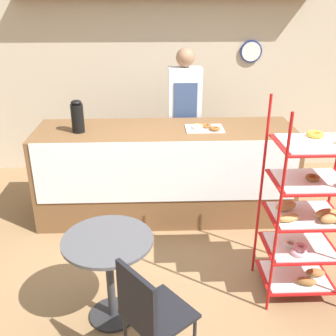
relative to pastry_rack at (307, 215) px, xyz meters
name	(u,v)px	position (x,y,z in m)	size (l,w,h in m)	color
ground_plane	(170,270)	(-1.06, 0.29, -0.73)	(14.00, 14.00, 0.00)	olive
back_wall	(162,70)	(-1.06, 2.71, 0.65)	(10.00, 0.30, 2.70)	beige
display_counter	(166,172)	(-1.06, 1.32, -0.22)	(2.74, 0.80, 1.01)	brown
pastry_rack	(307,215)	(0.00, 0.00, 0.00)	(0.61, 0.50, 1.63)	#B71414
person_worker	(184,116)	(-0.82, 1.90, 0.25)	(0.38, 0.23, 1.76)	#282833
cafe_table	(109,259)	(-1.53, -0.25, -0.19)	(0.66, 0.66, 0.72)	#262628
cafe_chair	(149,311)	(-1.23, -0.75, -0.20)	(0.53, 0.53, 0.86)	black
coffee_carafe	(77,117)	(-1.95, 1.26, 0.45)	(0.13, 0.13, 0.33)	black
donut_tray_counter	(204,128)	(-0.66, 1.29, 0.30)	(0.39, 0.28, 0.05)	silver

